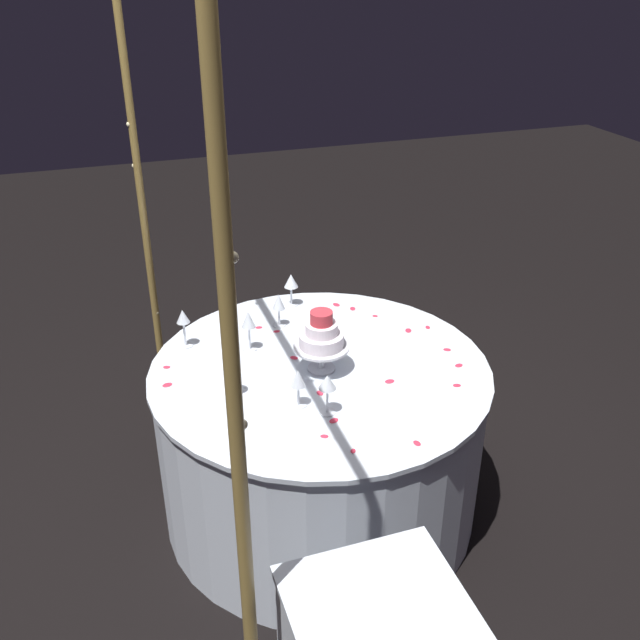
% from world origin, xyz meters
% --- Properties ---
extents(ground_plane, '(12.00, 12.00, 0.00)m').
position_xyz_m(ground_plane, '(0.00, 0.00, 0.00)').
color(ground_plane, black).
extents(decorative_arch, '(2.13, 0.06, 2.19)m').
position_xyz_m(decorative_arch, '(0.00, 0.54, 1.44)').
color(decorative_arch, olive).
rests_on(decorative_arch, ground).
extents(main_table, '(1.36, 1.36, 0.73)m').
position_xyz_m(main_table, '(0.00, 0.00, 0.36)').
color(main_table, silver).
rests_on(main_table, ground).
extents(tiered_cake, '(0.22, 0.22, 0.26)m').
position_xyz_m(tiered_cake, '(-0.02, -0.00, 0.87)').
color(tiered_cake, silver).
rests_on(tiered_cake, main_table).
extents(wine_glass_0, '(0.06, 0.06, 0.18)m').
position_xyz_m(wine_glass_0, '(0.23, 0.23, 0.86)').
color(wine_glass_0, silver).
rests_on(wine_glass_0, main_table).
extents(wine_glass_1, '(0.06, 0.06, 0.16)m').
position_xyz_m(wine_glass_1, '(0.56, -0.05, 0.85)').
color(wine_glass_1, silver).
rests_on(wine_glass_1, main_table).
extents(wine_glass_2, '(0.06, 0.06, 0.18)m').
position_xyz_m(wine_glass_2, '(-0.08, 0.37, 0.87)').
color(wine_glass_2, silver).
rests_on(wine_glass_2, main_table).
extents(wine_glass_3, '(0.06, 0.06, 0.15)m').
position_xyz_m(wine_glass_3, '(0.39, 0.06, 0.84)').
color(wine_glass_3, silver).
rests_on(wine_glass_3, main_table).
extents(wine_glass_4, '(0.06, 0.06, 0.16)m').
position_xyz_m(wine_glass_4, '(-0.30, 0.07, 0.85)').
color(wine_glass_4, silver).
rests_on(wine_glass_4, main_table).
extents(wine_glass_5, '(0.06, 0.06, 0.17)m').
position_xyz_m(wine_glass_5, '(0.34, 0.48, 0.86)').
color(wine_glass_5, silver).
rests_on(wine_glass_5, main_table).
extents(wine_glass_6, '(0.06, 0.06, 0.15)m').
position_xyz_m(wine_glass_6, '(-0.22, 0.16, 0.84)').
color(wine_glass_6, silver).
rests_on(wine_glass_6, main_table).
extents(rose_petal_0, '(0.04, 0.04, 0.00)m').
position_xyz_m(rose_petal_0, '(0.10, 0.08, 0.73)').
color(rose_petal_0, '#E02D47').
rests_on(rose_petal_0, main_table).
extents(rose_petal_1, '(0.04, 0.05, 0.00)m').
position_xyz_m(rose_petal_1, '(0.06, 0.36, 0.73)').
color(rose_petal_1, '#E02D47').
rests_on(rose_petal_1, main_table).
extents(rose_petal_2, '(0.03, 0.03, 0.00)m').
position_xyz_m(rose_petal_2, '(-0.57, -0.15, 0.73)').
color(rose_petal_2, '#E02D47').
rests_on(rose_petal_2, main_table).
extents(rose_petal_3, '(0.04, 0.04, 0.00)m').
position_xyz_m(rose_petal_3, '(0.06, 0.60, 0.73)').
color(rose_petal_3, '#E02D47').
rests_on(rose_petal_3, main_table).
extents(rose_petal_4, '(0.03, 0.03, 0.00)m').
position_xyz_m(rose_petal_4, '(0.39, 0.15, 0.73)').
color(rose_petal_4, '#E02D47').
rests_on(rose_petal_4, main_table).
extents(rose_petal_5, '(0.03, 0.04, 0.00)m').
position_xyz_m(rose_petal_5, '(-0.04, -0.54, 0.73)').
color(rose_petal_5, '#E02D47').
rests_on(rose_petal_5, main_table).
extents(rose_petal_6, '(0.03, 0.03, 0.00)m').
position_xyz_m(rose_petal_6, '(-0.54, 0.07, 0.73)').
color(rose_petal_6, '#E02D47').
rests_on(rose_petal_6, main_table).
extents(rose_petal_7, '(0.04, 0.03, 0.00)m').
position_xyz_m(rose_petal_7, '(0.43, -0.31, 0.73)').
color(rose_petal_7, '#E02D47').
rests_on(rose_petal_7, main_table).
extents(rose_petal_8, '(0.03, 0.04, 0.00)m').
position_xyz_m(rose_petal_8, '(-0.30, -0.45, 0.73)').
color(rose_petal_8, '#E02D47').
rests_on(rose_petal_8, main_table).
extents(rose_petal_9, '(0.05, 0.04, 0.00)m').
position_xyz_m(rose_petal_9, '(0.49, -0.25, 0.73)').
color(rose_petal_9, '#E02D47').
rests_on(rose_petal_9, main_table).
extents(rose_petal_10, '(0.03, 0.03, 0.00)m').
position_xyz_m(rose_petal_10, '(0.16, -0.55, 0.73)').
color(rose_petal_10, '#E02D47').
rests_on(rose_petal_10, main_table).
extents(rose_petal_11, '(0.05, 0.04, 0.00)m').
position_xyz_m(rose_petal_11, '(0.16, -0.46, 0.73)').
color(rose_petal_11, '#E02D47').
rests_on(rose_petal_11, main_table).
extents(rose_petal_12, '(0.03, 0.04, 0.00)m').
position_xyz_m(rose_petal_12, '(0.19, 0.58, 0.73)').
color(rose_petal_12, '#E02D47').
rests_on(rose_petal_12, main_table).
extents(rose_petal_13, '(0.04, 0.03, 0.00)m').
position_xyz_m(rose_petal_13, '(-0.18, 0.06, 0.73)').
color(rose_petal_13, '#E02D47').
rests_on(rose_petal_13, main_table).
extents(rose_petal_14, '(0.02, 0.03, 0.00)m').
position_xyz_m(rose_petal_14, '(0.33, 0.09, 0.73)').
color(rose_petal_14, '#E02D47').
rests_on(rose_petal_14, main_table).
extents(rose_petal_15, '(0.04, 0.04, 0.00)m').
position_xyz_m(rose_petal_15, '(0.24, -0.16, 0.73)').
color(rose_petal_15, '#E02D47').
rests_on(rose_petal_15, main_table).
extents(rose_petal_16, '(0.03, 0.03, 0.00)m').
position_xyz_m(rose_petal_16, '(0.33, -0.38, 0.73)').
color(rose_petal_16, '#E02D47').
rests_on(rose_petal_16, main_table).
extents(rose_petal_17, '(0.03, 0.04, 0.00)m').
position_xyz_m(rose_petal_17, '(-0.17, -0.53, 0.73)').
color(rose_petal_17, '#E02D47').
rests_on(rose_petal_17, main_table).
extents(rose_petal_18, '(0.04, 0.04, 0.00)m').
position_xyz_m(rose_petal_18, '(0.14, -0.00, 0.73)').
color(rose_petal_18, '#E02D47').
rests_on(rose_petal_18, main_table).
extents(rose_petal_19, '(0.04, 0.04, 0.00)m').
position_xyz_m(rose_petal_19, '(-0.36, 0.07, 0.73)').
color(rose_petal_19, '#E02D47').
rests_on(rose_petal_19, main_table).
extents(rose_petal_20, '(0.03, 0.03, 0.00)m').
position_xyz_m(rose_petal_20, '(-0.43, 0.13, 0.73)').
color(rose_petal_20, '#E02D47').
rests_on(rose_petal_20, main_table).
extents(rose_petal_21, '(0.03, 0.04, 0.00)m').
position_xyz_m(rose_petal_21, '(-0.19, -0.22, 0.73)').
color(rose_petal_21, '#E02D47').
rests_on(rose_petal_21, main_table).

